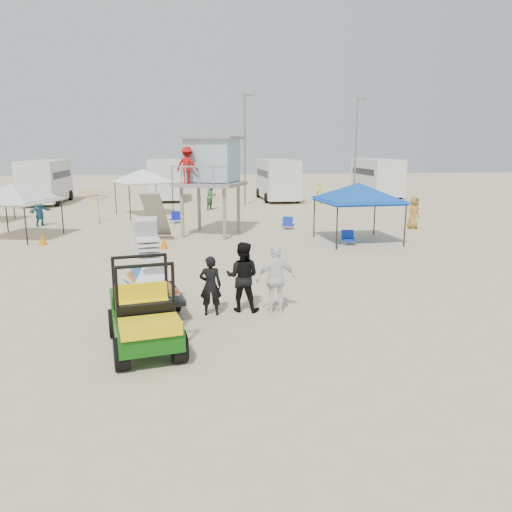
{
  "coord_description": "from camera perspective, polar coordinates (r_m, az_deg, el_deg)",
  "views": [
    {
      "loc": [
        -1.35,
        -10.29,
        4.23
      ],
      "look_at": [
        0.5,
        3.0,
        1.3
      ],
      "focal_mm": 35.0,
      "sensor_mm": 36.0,
      "label": 1
    }
  ],
  "objects": [
    {
      "name": "umbrella_b",
      "position": [
        30.48,
        -17.93,
        5.58
      ],
      "size": [
        2.75,
        2.77,
        1.93
      ],
      "primitive_type": "imported",
      "rotation": [
        0.0,
        0.0,
        0.37
      ],
      "color": "yellow",
      "rests_on": "ground"
    },
    {
      "name": "beach_chair_a",
      "position": [
        28.94,
        -9.16,
        4.38
      ],
      "size": [
        0.72,
        0.81,
        0.64
      ],
      "color": "#0F1CAC",
      "rests_on": "ground"
    },
    {
      "name": "man_left",
      "position": [
        12.77,
        -5.22,
        -3.41
      ],
      "size": [
        0.59,
        0.41,
        1.56
      ],
      "primitive_type": "imported",
      "rotation": [
        0.0,
        0.0,
        3.07
      ],
      "color": "black",
      "rests_on": "ground"
    },
    {
      "name": "man_mid",
      "position": [
        13.04,
        -1.55,
        -2.37
      ],
      "size": [
        1.06,
        0.93,
        1.85
      ],
      "primitive_type": "imported",
      "rotation": [
        0.0,
        0.0,
        2.84
      ],
      "color": "black",
      "rests_on": "ground"
    },
    {
      "name": "rv_mid_right",
      "position": [
        41.02,
        2.45,
        8.91
      ],
      "size": [
        2.64,
        7.0,
        3.25
      ],
      "color": "silver",
      "rests_on": "ground"
    },
    {
      "name": "light_pole_right",
      "position": [
        41.02,
        11.32,
        11.76
      ],
      "size": [
        0.14,
        0.14,
        8.0
      ],
      "primitive_type": "cylinder",
      "color": "slate",
      "rests_on": "ground"
    },
    {
      "name": "rv_mid_left",
      "position": [
        41.89,
        -10.28,
        8.8
      ],
      "size": [
        2.65,
        6.5,
        3.25
      ],
      "color": "silver",
      "rests_on": "ground"
    },
    {
      "name": "canopy_white_c",
      "position": [
        32.35,
        -12.84,
        9.42
      ],
      "size": [
        3.86,
        3.86,
        3.32
      ],
      "color": "black",
      "rests_on": "ground"
    },
    {
      "name": "ground",
      "position": [
        11.2,
        -0.43,
        -9.86
      ],
      "size": [
        140.0,
        140.0,
        0.0
      ],
      "primitive_type": "plane",
      "color": "beige",
      "rests_on": "ground"
    },
    {
      "name": "beach_chair_c",
      "position": [
        26.47,
        3.68,
        3.78
      ],
      "size": [
        0.72,
        0.8,
        0.64
      ],
      "color": "#0F30A8",
      "rests_on": "ground"
    },
    {
      "name": "lifeguard_tower",
      "position": [
        24.49,
        -5.48,
        10.44
      ],
      "size": [
        3.81,
        3.81,
        4.63
      ],
      "color": "gray",
      "rests_on": "ground"
    },
    {
      "name": "beach_chair_b",
      "position": [
        22.5,
        10.51,
        2.08
      ],
      "size": [
        0.59,
        0.63,
        0.64
      ],
      "color": "#0E30A0",
      "rests_on": "ground"
    },
    {
      "name": "rv_far_right",
      "position": [
        44.93,
        13.6,
        8.88
      ],
      "size": [
        2.64,
        6.6,
        3.25
      ],
      "color": "silver",
      "rests_on": "ground"
    },
    {
      "name": "utility_cart",
      "position": [
        10.82,
        -12.81,
        -5.92
      ],
      "size": [
        1.73,
        2.74,
        1.93
      ],
      "color": "#0D4C0B",
      "rests_on": "ground"
    },
    {
      "name": "canopy_blue",
      "position": [
        23.0,
        11.66,
        7.84
      ],
      "size": [
        3.45,
        3.45,
        3.08
      ],
      "color": "black",
      "rests_on": "ground"
    },
    {
      "name": "canopy_white_a",
      "position": [
        26.06,
        -26.11,
        7.1
      ],
      "size": [
        3.98,
        3.98,
        2.97
      ],
      "color": "black",
      "rests_on": "ground"
    },
    {
      "name": "light_pole_left",
      "position": [
        37.54,
        -1.29,
        11.96
      ],
      "size": [
        0.14,
        0.14,
        8.0
      ],
      "primitive_type": "cylinder",
      "color": "slate",
      "rests_on": "ground"
    },
    {
      "name": "umbrella_a",
      "position": [
        29.41,
        -17.55,
        5.16
      ],
      "size": [
        2.29,
        2.31,
        1.71
      ],
      "primitive_type": "imported",
      "rotation": [
        0.0,
        0.0,
        0.25
      ],
      "color": "#B01223",
      "rests_on": "ground"
    },
    {
      "name": "rv_far_left",
      "position": [
        41.74,
        -22.92,
        8.02
      ],
      "size": [
        2.64,
        6.8,
        3.25
      ],
      "color": "silver",
      "rests_on": "ground"
    },
    {
      "name": "man_right",
      "position": [
        12.93,
        2.32,
        -2.64
      ],
      "size": [
        1.09,
        0.56,
        1.79
      ],
      "primitive_type": "imported",
      "rotation": [
        0.0,
        0.0,
        3.26
      ],
      "color": "white",
      "rests_on": "ground"
    },
    {
      "name": "surf_trailer",
      "position": [
        13.06,
        -11.97,
        -2.71
      ],
      "size": [
        1.77,
        2.71,
        2.22
      ],
      "color": "black",
      "rests_on": "ground"
    },
    {
      "name": "cone_near",
      "position": [
        21.62,
        -10.48,
        1.5
      ],
      "size": [
        0.34,
        0.34,
        0.5
      ],
      "primitive_type": "cone",
      "color": "orange",
      "rests_on": "ground"
    },
    {
      "name": "distant_beachgoers",
      "position": [
        30.98,
        -3.88,
        6.04
      ],
      "size": [
        20.94,
        12.66,
        1.85
      ],
      "color": "#47774D",
      "rests_on": "ground"
    },
    {
      "name": "cone_far",
      "position": [
        24.0,
        -23.2,
        1.77
      ],
      "size": [
        0.34,
        0.34,
        0.5
      ],
      "primitive_type": "cone",
      "color": "orange",
      "rests_on": "ground"
    }
  ]
}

